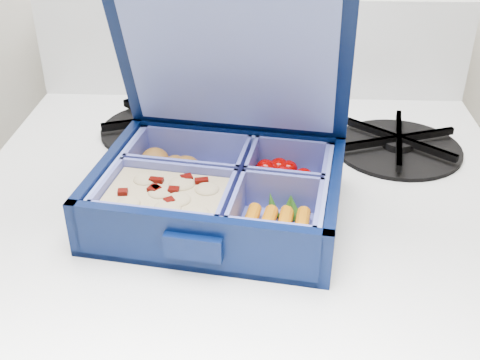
# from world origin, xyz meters

# --- Properties ---
(bento_box) EXTENTS (0.27, 0.23, 0.06)m
(bento_box) POSITION_xyz_m (0.53, 1.60, 0.96)
(bento_box) COLOR #030E32
(bento_box) RESTS_ON stove
(burner_grate) EXTENTS (0.20, 0.20, 0.02)m
(burner_grate) POSITION_xyz_m (0.75, 1.76, 0.95)
(burner_grate) COLOR black
(burner_grate) RESTS_ON stove
(burner_grate_rear) EXTENTS (0.21, 0.21, 0.02)m
(burner_grate_rear) POSITION_xyz_m (0.45, 1.80, 0.95)
(burner_grate_rear) COLOR black
(burner_grate_rear) RESTS_ON stove
(fork) EXTENTS (0.13, 0.16, 0.01)m
(fork) POSITION_xyz_m (0.55, 1.75, 0.94)
(fork) COLOR silver
(fork) RESTS_ON stove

